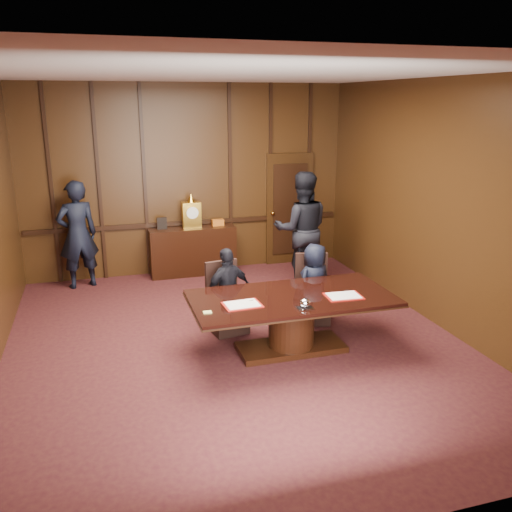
{
  "coord_description": "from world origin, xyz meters",
  "views": [
    {
      "loc": [
        -1.68,
        -6.51,
        3.19
      ],
      "look_at": [
        0.45,
        0.58,
        1.05
      ],
      "focal_mm": 38.0,
      "sensor_mm": 36.0,
      "label": 1
    }
  ],
  "objects_px": {
    "conference_table": "(292,314)",
    "signatory_right": "(314,284)",
    "signatory_left": "(228,291)",
    "sideboard": "(193,249)",
    "witness_left": "(78,235)",
    "witness_right": "(302,229)"
  },
  "relations": [
    {
      "from": "sideboard",
      "to": "witness_right",
      "type": "distance_m",
      "value": 2.15
    },
    {
      "from": "conference_table",
      "to": "signatory_right",
      "type": "relative_size",
      "value": 2.18
    },
    {
      "from": "sideboard",
      "to": "signatory_left",
      "type": "bearing_deg",
      "value": -90.16
    },
    {
      "from": "sideboard",
      "to": "witness_right",
      "type": "xyz_separation_m",
      "value": [
        1.73,
        -1.17,
        0.53
      ]
    },
    {
      "from": "conference_table",
      "to": "signatory_left",
      "type": "bearing_deg",
      "value": 129.09
    },
    {
      "from": "signatory_left",
      "to": "witness_right",
      "type": "height_order",
      "value": "witness_right"
    },
    {
      "from": "witness_left",
      "to": "witness_right",
      "type": "height_order",
      "value": "witness_right"
    },
    {
      "from": "conference_table",
      "to": "witness_left",
      "type": "relative_size",
      "value": 1.39
    },
    {
      "from": "sideboard",
      "to": "witness_right",
      "type": "relative_size",
      "value": 0.79
    },
    {
      "from": "conference_table",
      "to": "signatory_right",
      "type": "distance_m",
      "value": 1.03
    },
    {
      "from": "witness_left",
      "to": "sideboard",
      "type": "bearing_deg",
      "value": 168.57
    },
    {
      "from": "signatory_left",
      "to": "witness_right",
      "type": "distance_m",
      "value": 2.44
    },
    {
      "from": "conference_table",
      "to": "signatory_left",
      "type": "height_order",
      "value": "signatory_left"
    },
    {
      "from": "sideboard",
      "to": "conference_table",
      "type": "bearing_deg",
      "value": -79.98
    },
    {
      "from": "sideboard",
      "to": "signatory_left",
      "type": "relative_size",
      "value": 1.29
    },
    {
      "from": "signatory_right",
      "to": "witness_right",
      "type": "xyz_separation_m",
      "value": [
        0.44,
        1.66,
        0.41
      ]
    },
    {
      "from": "sideboard",
      "to": "conference_table",
      "type": "height_order",
      "value": "sideboard"
    },
    {
      "from": "witness_left",
      "to": "witness_right",
      "type": "xyz_separation_m",
      "value": [
        3.76,
        -1.01,
        0.07
      ]
    },
    {
      "from": "sideboard",
      "to": "witness_left",
      "type": "height_order",
      "value": "witness_left"
    },
    {
      "from": "conference_table",
      "to": "witness_left",
      "type": "bearing_deg",
      "value": 127.56
    },
    {
      "from": "sideboard",
      "to": "signatory_right",
      "type": "height_order",
      "value": "sideboard"
    },
    {
      "from": "sideboard",
      "to": "signatory_left",
      "type": "xyz_separation_m",
      "value": [
        -0.01,
        -2.83,
        0.13
      ]
    }
  ]
}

